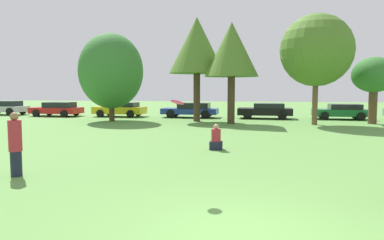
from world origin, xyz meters
TOP-DOWN VIEW (x-y plane):
  - ground_plane at (0.00, 0.00)m, footprint 120.00×120.00m
  - person_thrower at (-5.98, 3.00)m, footprint 0.34×0.34m
  - frisbee at (-1.53, 2.36)m, footprint 0.31×0.29m
  - bystander_sitting at (-1.12, 7.92)m, footprint 0.47×0.40m
  - tree_0 at (-9.56, 19.00)m, footprint 4.56×4.56m
  - tree_1 at (-3.45, 19.53)m, footprint 3.89×3.89m
  - tree_2 at (-0.98, 18.14)m, footprint 3.52×3.52m
  - tree_3 at (4.36, 18.33)m, footprint 4.57×4.57m
  - tree_4 at (8.25, 19.54)m, footprint 2.82×2.82m
  - parked_car_silver at (-21.28, 23.35)m, footprint 4.32×2.01m
  - parked_car_red at (-15.72, 22.49)m, footprint 4.22×2.24m
  - parked_car_yellow at (-10.31, 22.85)m, footprint 4.29×2.17m
  - parked_car_blue at (-4.37, 22.84)m, footprint 4.57×2.03m
  - parked_car_black at (1.52, 22.69)m, footprint 4.22×2.16m
  - parked_car_green at (7.15, 22.86)m, footprint 4.14×2.21m

SIDE VIEW (x-z plane):
  - ground_plane at x=0.00m, z-range 0.00..0.00m
  - bystander_sitting at x=-1.12m, z-range -0.10..0.88m
  - parked_car_green at x=7.15m, z-range 0.03..1.19m
  - parked_car_red at x=-15.72m, z-range 0.03..1.21m
  - parked_car_yellow at x=-10.31m, z-range 0.04..1.22m
  - parked_car_blue at x=-4.37m, z-range 0.04..1.23m
  - parked_car_black at x=1.52m, z-range 0.05..1.24m
  - parked_car_silver at x=-21.28m, z-range 0.04..1.27m
  - person_thrower at x=-5.98m, z-range 0.01..1.70m
  - frisbee at x=-1.53m, z-range 1.92..2.07m
  - tree_4 at x=8.25m, z-range 0.96..5.34m
  - tree_0 at x=-9.56m, z-range 0.44..6.68m
  - tree_3 at x=4.36m, z-range 1.21..8.23m
  - tree_2 at x=-0.98m, z-range 1.50..8.11m
  - tree_1 at x=-3.45m, z-range 1.65..8.93m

